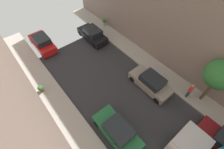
{
  "coord_description": "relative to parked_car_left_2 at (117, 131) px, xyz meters",
  "views": [
    {
      "loc": [
        -5.74,
        0.91,
        12.85
      ],
      "look_at": [
        0.63,
        8.6,
        0.5
      ],
      "focal_mm": 25.61,
      "sensor_mm": 36.0,
      "label": 1
    }
  ],
  "objects": [
    {
      "name": "parked_car_right_4",
      "position": [
        5.4,
        10.94,
        0.0
      ],
      "size": [
        1.78,
        4.2,
        1.57
      ],
      "color": "black",
      "rests_on": "ground"
    },
    {
      "name": "potted_plant_1",
      "position": [
        -2.87,
        7.6,
        -0.18
      ],
      "size": [
        0.49,
        0.49,
        0.72
      ],
      "color": "brown",
      "rests_on": "sidewalk_left"
    },
    {
      "name": "parked_car_left_3",
      "position": [
        0.0,
        13.42,
        0.0
      ],
      "size": [
        1.78,
        4.2,
        1.57
      ],
      "color": "red",
      "rests_on": "ground"
    },
    {
      "name": "parked_car_right_3",
      "position": [
        5.4,
        1.46,
        0.0
      ],
      "size": [
        1.78,
        4.2,
        1.57
      ],
      "color": "gray",
      "rests_on": "ground"
    },
    {
      "name": "street_tree_1",
      "position": [
        7.96,
        -2.43,
        2.84
      ],
      "size": [
        2.37,
        2.37,
        4.63
      ],
      "color": "brown",
      "rests_on": "sidewalk_right"
    },
    {
      "name": "sidewalk_right",
      "position": [
        7.7,
        -3.92,
        -0.64
      ],
      "size": [
        2.0,
        44.0,
        0.15
      ],
      "primitive_type": "cube",
      "color": "#A8A399",
      "rests_on": "ground"
    },
    {
      "name": "pedestrian",
      "position": [
        7.2,
        -1.44,
        0.35
      ],
      "size": [
        0.4,
        0.36,
        1.72
      ],
      "color": "#2D334C",
      "rests_on": "sidewalk_right"
    },
    {
      "name": "parked_car_left_2",
      "position": [
        0.0,
        0.0,
        0.0
      ],
      "size": [
        1.78,
        4.2,
        1.57
      ],
      "color": "#1E6638",
      "rests_on": "ground"
    },
    {
      "name": "potted_plant_0",
      "position": [
        8.27,
        12.28,
        -0.06
      ],
      "size": [
        0.51,
        0.51,
        0.87
      ],
      "color": "#B2A899",
      "rests_on": "sidewalk_right"
    }
  ]
}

